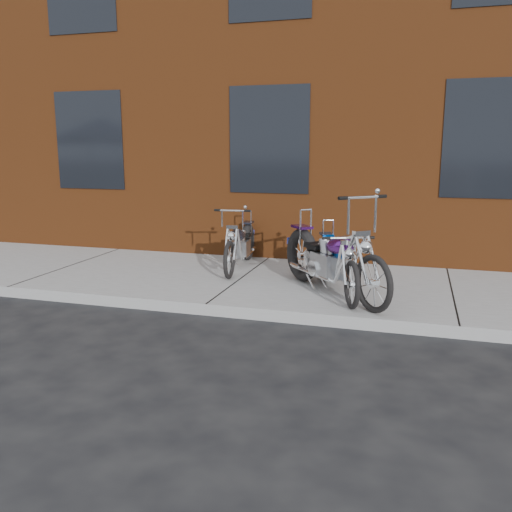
% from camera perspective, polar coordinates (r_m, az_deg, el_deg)
% --- Properties ---
extents(ground, '(120.00, 120.00, 0.00)m').
position_cam_1_polar(ground, '(6.89, -5.29, -6.27)').
color(ground, black).
rests_on(ground, ground).
extents(sidewalk, '(22.00, 3.00, 0.15)m').
position_cam_1_polar(sidewalk, '(8.22, -1.42, -2.74)').
color(sidewalk, gray).
rests_on(sidewalk, ground).
extents(building_brick, '(22.00, 10.00, 8.00)m').
position_cam_1_polar(building_brick, '(14.42, 6.92, 18.98)').
color(building_brick, brown).
rests_on(building_brick, ground).
extents(chopper_purple, '(1.70, 1.91, 1.37)m').
position_cam_1_polar(chopper_purple, '(7.26, 7.95, -0.59)').
color(chopper_purple, black).
rests_on(chopper_purple, sidewalk).
extents(chopper_blue, '(0.87, 1.97, 0.90)m').
position_cam_1_polar(chopper_blue, '(7.38, 8.53, -0.94)').
color(chopper_blue, black).
rests_on(chopper_blue, sidewalk).
extents(chopper_third, '(0.49, 2.00, 1.02)m').
position_cam_1_polar(chopper_third, '(8.76, -1.68, 1.05)').
color(chopper_third, black).
rests_on(chopper_third, sidewalk).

